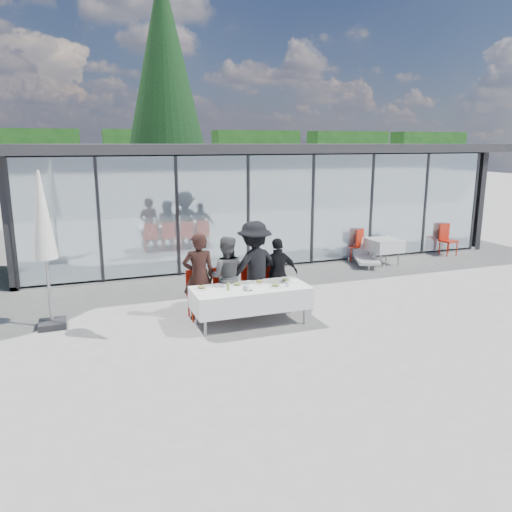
# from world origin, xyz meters

# --- Properties ---
(ground) EXTENTS (90.00, 90.00, 0.00)m
(ground) POSITION_xyz_m (0.00, 0.00, 0.00)
(ground) COLOR gray
(ground) RESTS_ON ground
(pavilion) EXTENTS (14.80, 8.80, 3.44)m
(pavilion) POSITION_xyz_m (2.00, 8.16, 2.15)
(pavilion) COLOR gray
(pavilion) RESTS_ON ground
(treeline) EXTENTS (62.50, 2.00, 4.40)m
(treeline) POSITION_xyz_m (-2.00, 28.00, 2.20)
(treeline) COLOR #143B12
(treeline) RESTS_ON ground
(dining_table) EXTENTS (2.26, 0.96, 0.75)m
(dining_table) POSITION_xyz_m (-0.31, 0.01, 0.54)
(dining_table) COLOR silver
(dining_table) RESTS_ON ground
(diner_a) EXTENTS (0.72, 0.72, 1.76)m
(diner_a) POSITION_xyz_m (-1.18, 0.65, 0.88)
(diner_a) COLOR black
(diner_a) RESTS_ON ground
(diner_chair_a) EXTENTS (0.44, 0.44, 0.97)m
(diner_chair_a) POSITION_xyz_m (-1.18, 0.76, 0.54)
(diner_chair_a) COLOR red
(diner_chair_a) RESTS_ON ground
(diner_b) EXTENTS (1.03, 1.03, 1.66)m
(diner_b) POSITION_xyz_m (-0.61, 0.65, 0.83)
(diner_b) COLOR #4E4E4E
(diner_b) RESTS_ON ground
(diner_chair_b) EXTENTS (0.44, 0.44, 0.97)m
(diner_chair_b) POSITION_xyz_m (-0.61, 0.76, 0.54)
(diner_chair_b) COLOR red
(diner_chair_b) RESTS_ON ground
(diner_c) EXTENTS (1.49, 1.49, 1.93)m
(diner_c) POSITION_xyz_m (-0.00, 0.65, 0.96)
(diner_c) COLOR black
(diner_c) RESTS_ON ground
(diner_chair_c) EXTENTS (0.44, 0.44, 0.97)m
(diner_chair_c) POSITION_xyz_m (-0.00, 0.76, 0.54)
(diner_chair_c) COLOR red
(diner_chair_c) RESTS_ON ground
(diner_d) EXTENTS (0.95, 0.95, 1.54)m
(diner_d) POSITION_xyz_m (0.53, 0.65, 0.77)
(diner_d) COLOR black
(diner_d) RESTS_ON ground
(diner_chair_d) EXTENTS (0.44, 0.44, 0.97)m
(diner_chair_d) POSITION_xyz_m (0.53, 0.76, 0.54)
(diner_chair_d) COLOR red
(diner_chair_d) RESTS_ON ground
(plate_a) EXTENTS (0.26, 0.26, 0.07)m
(plate_a) POSITION_xyz_m (-1.24, 0.21, 0.78)
(plate_a) COLOR white
(plate_a) RESTS_ON dining_table
(plate_b) EXTENTS (0.26, 0.26, 0.07)m
(plate_b) POSITION_xyz_m (-0.53, 0.19, 0.78)
(plate_b) COLOR white
(plate_b) RESTS_ON dining_table
(plate_c) EXTENTS (0.26, 0.26, 0.07)m
(plate_c) POSITION_xyz_m (-0.05, 0.21, 0.78)
(plate_c) COLOR white
(plate_c) RESTS_ON dining_table
(plate_d) EXTENTS (0.26, 0.26, 0.07)m
(plate_d) POSITION_xyz_m (0.49, 0.13, 0.78)
(plate_d) COLOR white
(plate_d) RESTS_ON dining_table
(plate_extra) EXTENTS (0.26, 0.26, 0.07)m
(plate_extra) POSITION_xyz_m (0.15, -0.14, 0.78)
(plate_extra) COLOR white
(plate_extra) RESTS_ON dining_table
(juice_bottle) EXTENTS (0.06, 0.06, 0.15)m
(juice_bottle) POSITION_xyz_m (-0.78, -0.04, 0.82)
(juice_bottle) COLOR #8EB24A
(juice_bottle) RESTS_ON dining_table
(drinking_glasses) EXTENTS (0.93, 0.15, 0.10)m
(drinking_glasses) POSITION_xyz_m (-0.19, -0.19, 0.80)
(drinking_glasses) COLOR silver
(drinking_glasses) RESTS_ON dining_table
(folded_eyeglasses) EXTENTS (0.14, 0.03, 0.01)m
(folded_eyeglasses) POSITION_xyz_m (-0.43, -0.21, 0.76)
(folded_eyeglasses) COLOR black
(folded_eyeglasses) RESTS_ON dining_table
(spare_table_right) EXTENTS (0.86, 0.86, 0.74)m
(spare_table_right) POSITION_xyz_m (5.01, 3.38, 0.55)
(spare_table_right) COLOR silver
(spare_table_right) RESTS_ON ground
(spare_chair_a) EXTENTS (0.50, 0.50, 0.97)m
(spare_chair_a) POSITION_xyz_m (7.60, 3.78, 0.54)
(spare_chair_a) COLOR red
(spare_chair_a) RESTS_ON ground
(spare_chair_b) EXTENTS (0.60, 0.60, 0.97)m
(spare_chair_b) POSITION_xyz_m (4.45, 4.00, 0.54)
(spare_chair_b) COLOR red
(spare_chair_b) RESTS_ON ground
(market_umbrella) EXTENTS (0.50, 0.50, 3.00)m
(market_umbrella) POSITION_xyz_m (-3.97, 1.15, 1.98)
(market_umbrella) COLOR black
(market_umbrella) RESTS_ON ground
(lounger) EXTENTS (1.05, 1.46, 0.72)m
(lounger) POSITION_xyz_m (4.50, 3.55, 0.26)
(lounger) COLOR white
(lounger) RESTS_ON ground
(conifer_tree) EXTENTS (4.00, 4.00, 10.50)m
(conifer_tree) POSITION_xyz_m (0.50, 13.00, 5.99)
(conifer_tree) COLOR #382316
(conifer_tree) RESTS_ON ground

